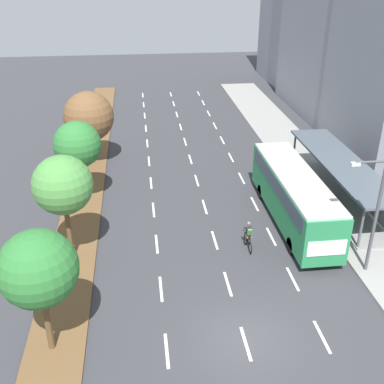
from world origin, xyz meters
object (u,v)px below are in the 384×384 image
at_px(cyclist, 248,236).
at_px(streetlight, 374,209).
at_px(bus, 294,193).
at_px(median_tree_fourth, 89,117).
at_px(bus_shelter, 343,176).
at_px(median_tree_nearest, 38,269).
at_px(median_tree_second, 63,185).
at_px(median_tree_third, 77,145).

distance_m(cyclist, streetlight, 7.09).
bearing_deg(bus, cyclist, -142.33).
distance_m(median_tree_fourth, streetlight, 22.93).
xyz_separation_m(bus_shelter, streetlight, (-2.11, -8.08, 2.02)).
bearing_deg(bus_shelter, median_tree_nearest, -146.67).
height_order(cyclist, median_tree_fourth, median_tree_fourth).
bearing_deg(median_tree_second, bus, 10.60).
bearing_deg(bus, streetlight, -69.09).
relative_size(median_tree_third, streetlight, 0.88).
height_order(bus_shelter, median_tree_nearest, median_tree_nearest).
height_order(median_tree_nearest, median_tree_second, median_tree_second).
distance_m(bus, median_tree_nearest, 16.75).
distance_m(cyclist, median_tree_second, 10.80).
xyz_separation_m(bus, cyclist, (-3.45, -2.67, -1.28)).
xyz_separation_m(bus_shelter, median_tree_second, (-17.84, -4.94, 2.74)).
bearing_deg(median_tree_nearest, cyclist, 33.38).
distance_m(cyclist, median_tree_nearest, 12.73).
bearing_deg(streetlight, cyclist, 151.85).
height_order(bus, median_tree_second, median_tree_second).
relative_size(bus_shelter, median_tree_nearest, 2.26).
height_order(median_tree_nearest, median_tree_third, median_tree_nearest).
relative_size(median_tree_nearest, streetlight, 0.89).
relative_size(median_tree_nearest, median_tree_second, 0.94).
distance_m(bus_shelter, median_tree_second, 18.71).
relative_size(bus_shelter, bus, 1.15).
xyz_separation_m(bus_shelter, median_tree_fourth, (-17.62, 8.80, 2.15)).
bearing_deg(median_tree_third, median_tree_nearest, -90.65).
bearing_deg(median_tree_third, bus, -17.76).
xyz_separation_m(bus, streetlight, (2.17, -5.68, 1.82)).
bearing_deg(median_tree_fourth, median_tree_third, -91.52).
xyz_separation_m(cyclist, median_tree_second, (-10.10, 0.13, 3.82)).
bearing_deg(median_tree_fourth, bus_shelter, -26.52).
bearing_deg(cyclist, streetlight, -28.15).
bearing_deg(median_tree_nearest, median_tree_fourth, 89.06).
bearing_deg(cyclist, median_tree_second, 179.26).
relative_size(bus_shelter, median_tree_third, 2.28).
bearing_deg(cyclist, median_tree_nearest, -146.62).
bearing_deg(bus_shelter, streetlight, -104.64).
relative_size(median_tree_nearest, median_tree_third, 1.01).
distance_m(median_tree_third, median_tree_fourth, 6.88).
distance_m(bus, cyclist, 4.55).
bearing_deg(median_tree_second, median_tree_nearest, -91.07).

